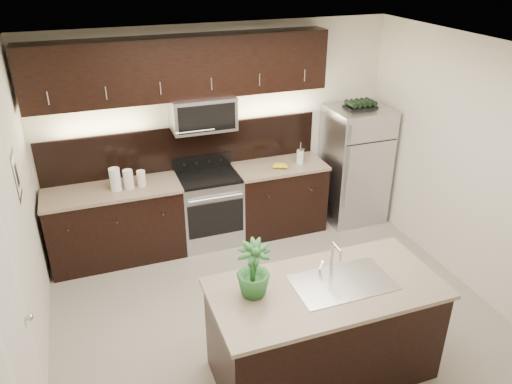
# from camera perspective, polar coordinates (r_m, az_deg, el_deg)

# --- Properties ---
(ground) EXTENTS (4.50, 4.50, 0.00)m
(ground) POSITION_cam_1_polar(r_m,az_deg,el_deg) (5.42, 2.28, -13.90)
(ground) COLOR gray
(ground) RESTS_ON ground
(room_walls) EXTENTS (4.52, 4.02, 2.71)m
(room_walls) POSITION_cam_1_polar(r_m,az_deg,el_deg) (4.44, 1.52, 2.37)
(room_walls) COLOR beige
(room_walls) RESTS_ON ground
(counter_run) EXTENTS (3.51, 0.65, 0.94)m
(counter_run) POSITION_cam_1_polar(r_m,az_deg,el_deg) (6.38, -7.13, -2.15)
(counter_run) COLOR black
(counter_run) RESTS_ON ground
(upper_fixtures) EXTENTS (3.49, 0.40, 1.66)m
(upper_fixtures) POSITION_cam_1_polar(r_m,az_deg,el_deg) (5.92, -8.13, 12.88)
(upper_fixtures) COLOR black
(upper_fixtures) RESTS_ON counter_run
(island) EXTENTS (1.96, 0.96, 0.94)m
(island) POSITION_cam_1_polar(r_m,az_deg,el_deg) (4.58, 7.68, -15.31)
(island) COLOR black
(island) RESTS_ON ground
(sink_faucet) EXTENTS (0.84, 0.50, 0.28)m
(sink_faucet) POSITION_cam_1_polar(r_m,az_deg,el_deg) (4.34, 9.80, -9.94)
(sink_faucet) COLOR silver
(sink_faucet) RESTS_ON island
(refrigerator) EXTENTS (0.77, 0.70, 1.60)m
(refrigerator) POSITION_cam_1_polar(r_m,az_deg,el_deg) (6.95, 11.22, 3.07)
(refrigerator) COLOR #B2B2B7
(refrigerator) RESTS_ON ground
(wine_rack) EXTENTS (0.40, 0.25, 0.10)m
(wine_rack) POSITION_cam_1_polar(r_m,az_deg,el_deg) (6.67, 11.86, 9.75)
(wine_rack) COLOR black
(wine_rack) RESTS_ON refrigerator
(plant) EXTENTS (0.34, 0.34, 0.49)m
(plant) POSITION_cam_1_polar(r_m,az_deg,el_deg) (4.02, -0.31, -8.81)
(plant) COLOR #265F29
(plant) RESTS_ON island
(canisters) EXTENTS (0.41, 0.12, 0.27)m
(canisters) POSITION_cam_1_polar(r_m,az_deg,el_deg) (5.98, -14.73, 1.43)
(canisters) COLOR silver
(canisters) RESTS_ON counter_run
(french_press) EXTENTS (0.10, 0.10, 0.28)m
(french_press) POSITION_cam_1_polar(r_m,az_deg,el_deg) (6.51, 5.07, 4.14)
(french_press) COLOR silver
(french_press) RESTS_ON counter_run
(bananas) EXTENTS (0.24, 0.22, 0.06)m
(bananas) POSITION_cam_1_polar(r_m,az_deg,el_deg) (6.38, 2.26, 3.05)
(bananas) COLOR gold
(bananas) RESTS_ON counter_run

